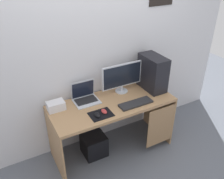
# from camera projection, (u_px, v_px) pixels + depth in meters

# --- Properties ---
(ground_plane) EXTENTS (8.00, 8.00, 0.00)m
(ground_plane) POSITION_uv_depth(u_px,v_px,m) (112.00, 148.00, 3.28)
(ground_plane) COLOR slate
(wall_back) EXTENTS (4.00, 0.05, 2.60)m
(wall_back) POSITION_uv_depth(u_px,v_px,m) (98.00, 50.00, 2.91)
(wall_back) COLOR silver
(wall_back) RESTS_ON ground_plane
(desk) EXTENTS (1.52, 0.64, 0.75)m
(desk) POSITION_uv_depth(u_px,v_px,m) (114.00, 112.00, 2.98)
(desk) COLOR #A37A51
(desk) RESTS_ON ground_plane
(pc_tower) EXTENTS (0.22, 0.40, 0.46)m
(pc_tower) POSITION_uv_depth(u_px,v_px,m) (153.00, 73.00, 3.10)
(pc_tower) COLOR black
(pc_tower) RESTS_ON desk
(monitor) EXTENTS (0.56, 0.16, 0.39)m
(monitor) POSITION_uv_depth(u_px,v_px,m) (122.00, 77.00, 3.03)
(monitor) COLOR #B7BCC6
(monitor) RESTS_ON desk
(laptop) EXTENTS (0.30, 0.25, 0.24)m
(laptop) POSITION_uv_depth(u_px,v_px,m) (85.00, 97.00, 2.92)
(laptop) COLOR #B7BCC6
(laptop) RESTS_ON desk
(projector) EXTENTS (0.20, 0.14, 0.10)m
(projector) POSITION_uv_depth(u_px,v_px,m) (56.00, 106.00, 2.76)
(projector) COLOR silver
(projector) RESTS_ON desk
(keyboard) EXTENTS (0.42, 0.14, 0.02)m
(keyboard) POSITION_uv_depth(u_px,v_px,m) (136.00, 103.00, 2.87)
(keyboard) COLOR #232326
(keyboard) RESTS_ON desk
(mousepad) EXTENTS (0.26, 0.20, 0.00)m
(mousepad) POSITION_uv_depth(u_px,v_px,m) (101.00, 114.00, 2.69)
(mousepad) COLOR black
(mousepad) RESTS_ON desk
(mouse_left) EXTENTS (0.06, 0.10, 0.03)m
(mouse_left) POSITION_uv_depth(u_px,v_px,m) (104.00, 111.00, 2.71)
(mouse_left) COLOR #B23333
(mouse_left) RESTS_ON mousepad
(mouse_right) EXTENTS (0.06, 0.10, 0.03)m
(mouse_right) POSITION_uv_depth(u_px,v_px,m) (97.00, 115.00, 2.65)
(mouse_right) COLOR black
(mouse_right) RESTS_ON mousepad
(subwoofer) EXTENTS (0.29, 0.29, 0.29)m
(subwoofer) POSITION_uv_depth(u_px,v_px,m) (94.00, 145.00, 3.13)
(subwoofer) COLOR black
(subwoofer) RESTS_ON ground_plane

